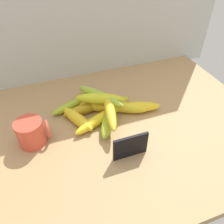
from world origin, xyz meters
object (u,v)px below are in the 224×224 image
object	(u,v)px
banana_3	(113,109)
banana_7	(122,107)
banana_6	(104,106)
banana_10	(95,101)
coffee_mug	(31,132)
banana_1	(137,107)
banana_2	(108,122)
banana_5	(77,119)
banana_13	(110,110)
banana_4	(85,109)
banana_12	(100,96)
banana_11	(100,99)
banana_0	(97,120)
banana_8	(71,106)
chalkboard_sign	(130,147)
banana_9	(115,103)

from	to	relation	value
banana_3	banana_7	bearing A→B (deg)	-3.95
banana_6	banana_10	size ratio (longest dim) A/B	0.96
coffee_mug	banana_1	bearing A→B (deg)	3.74
banana_2	banana_6	xyz separation A→B (cm)	(1.26, 8.41, 0.14)
banana_1	banana_3	size ratio (longest dim) A/B	0.90
banana_3	banana_5	world-z (taller)	banana_5
banana_13	banana_4	bearing A→B (deg)	129.95
banana_1	banana_12	world-z (taller)	banana_12
banana_11	banana_4	bearing A→B (deg)	165.30
banana_4	banana_6	bearing A→B (deg)	-10.12
banana_6	banana_0	bearing A→B (deg)	-126.20
banana_6	banana_12	size ratio (longest dim) A/B	0.91
coffee_mug	banana_3	bearing A→B (deg)	8.92
banana_3	banana_7	size ratio (longest dim) A/B	1.05
banana_7	banana_8	bearing A→B (deg)	156.13
banana_11	banana_7	bearing A→B (deg)	-18.11
banana_0	banana_8	bearing A→B (deg)	121.33
banana_6	banana_11	world-z (taller)	banana_11
banana_1	banana_8	bearing A→B (deg)	157.15
chalkboard_sign	banana_3	size ratio (longest dim) A/B	0.57
coffee_mug	banana_1	xyz separation A→B (cm)	(38.32, 2.50, -2.38)
banana_11	banana_12	world-z (taller)	banana_11
banana_1	banana_2	distance (cm)	13.58
banana_13	banana_8	bearing A→B (deg)	133.33
coffee_mug	banana_7	bearing A→B (deg)	7.57
banana_1	banana_2	xyz separation A→B (cm)	(-13.05, -3.77, -0.01)
chalkboard_sign	banana_6	size ratio (longest dim) A/B	0.59
banana_6	banana_2	bearing A→B (deg)	-98.49
banana_0	banana_3	xyz separation A→B (cm)	(7.49, 3.72, 0.04)
banana_13	banana_2	bearing A→B (deg)	-133.86
chalkboard_sign	banana_12	xyz separation A→B (cm)	(-1.51, 24.44, 2.26)
banana_8	banana_9	size ratio (longest dim) A/B	0.82
banana_5	banana_13	size ratio (longest dim) A/B	0.77
banana_9	banana_11	world-z (taller)	banana_11
banana_2	banana_8	world-z (taller)	banana_2
banana_0	banana_11	distance (cm)	8.15
banana_6	banana_8	world-z (taller)	banana_6
coffee_mug	banana_2	size ratio (longest dim) A/B	0.64
banana_11	banana_12	distance (cm)	1.71
banana_7	banana_9	world-z (taller)	banana_7
banana_2	banana_8	distance (cm)	17.03
banana_0	banana_3	world-z (taller)	same
banana_7	banana_9	size ratio (longest dim) A/B	0.96
banana_7	banana_10	world-z (taller)	banana_7
banana_0	banana_1	world-z (taller)	banana_1
banana_5	banana_13	world-z (taller)	banana_13
coffee_mug	banana_9	world-z (taller)	coffee_mug
banana_10	chalkboard_sign	bearing A→B (deg)	-84.60
banana_1	banana_9	size ratio (longest dim) A/B	0.90
coffee_mug	banana_11	xyz separation A→B (cm)	(25.28, 6.89, 1.88)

